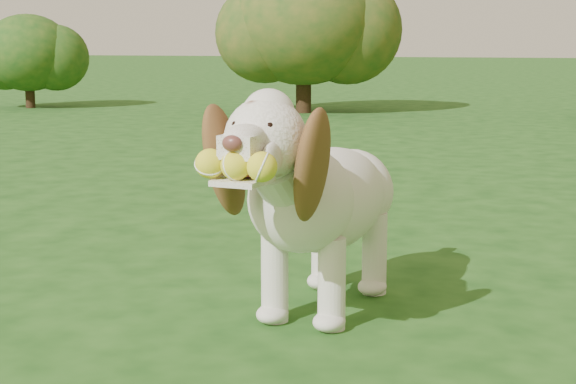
# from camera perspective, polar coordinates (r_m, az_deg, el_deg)

# --- Properties ---
(ground) EXTENTS (80.00, 80.00, 0.00)m
(ground) POSITION_cam_1_polar(r_m,az_deg,el_deg) (3.06, -0.50, -7.22)
(ground) COLOR #164012
(ground) RESTS_ON ground
(dog) EXTENTS (0.49, 1.18, 0.76)m
(dog) POSITION_cam_1_polar(r_m,az_deg,el_deg) (2.85, 1.90, -0.08)
(dog) COLOR silver
(dog) RESTS_ON ground
(shrub_a) EXTENTS (1.17, 1.17, 1.21)m
(shrub_a) POSITION_cam_1_polar(r_m,az_deg,el_deg) (12.04, -16.46, 8.62)
(shrub_a) COLOR #382314
(shrub_a) RESTS_ON ground
(shrub_b) EXTENTS (1.80, 1.80, 1.87)m
(shrub_b) POSITION_cam_1_polar(r_m,az_deg,el_deg) (10.79, 1.03, 10.96)
(shrub_b) COLOR #382314
(shrub_b) RESTS_ON ground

